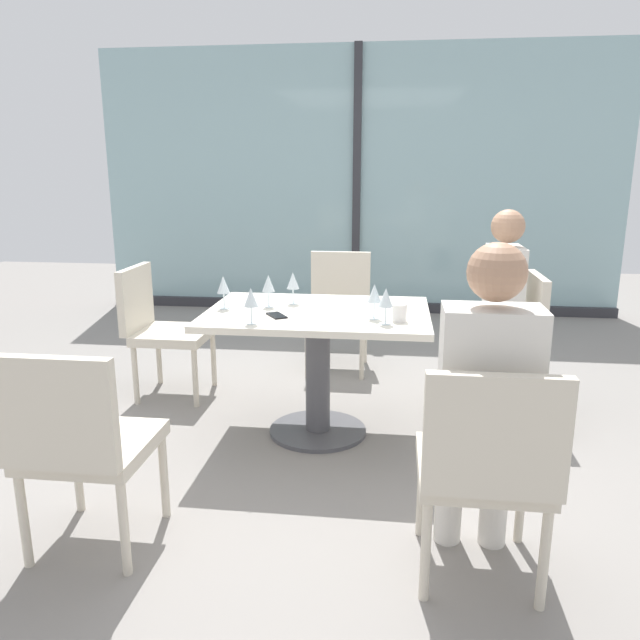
{
  "coord_description": "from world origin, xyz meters",
  "views": [
    {
      "loc": [
        0.42,
        -3.25,
        1.49
      ],
      "look_at": [
        0.0,
        0.1,
        0.65
      ],
      "focal_mm": 34.15,
      "sensor_mm": 36.0,
      "label": 1
    }
  ],
  "objects_px": {
    "chair_front_left": "(79,439)",
    "wine_glass_3": "(293,282)",
    "chair_front_right": "(486,462)",
    "chair_near_window": "(339,303)",
    "wine_glass_5": "(268,284)",
    "dining_table_main": "(318,343)",
    "wine_glass_1": "(223,286)",
    "chair_far_left": "(159,323)",
    "handbag_0": "(523,410)",
    "wine_glass_0": "(374,294)",
    "wine_glass_4": "(386,299)",
    "person_far_right": "(492,302)",
    "wine_glass_2": "(251,298)",
    "person_front_right": "(485,396)",
    "chair_far_right": "(508,334)",
    "coffee_cup": "(399,313)",
    "cell_phone_on_table": "(277,315)"
  },
  "relations": [
    {
      "from": "chair_near_window",
      "to": "wine_glass_5",
      "type": "distance_m",
      "value": 1.29
    },
    {
      "from": "chair_front_left",
      "to": "person_front_right",
      "type": "distance_m",
      "value": 1.52
    },
    {
      "from": "chair_far_right",
      "to": "person_front_right",
      "type": "bearing_deg",
      "value": -102.83
    },
    {
      "from": "chair_front_right",
      "to": "chair_far_left",
      "type": "bearing_deg",
      "value": 137.09
    },
    {
      "from": "chair_far_left",
      "to": "person_front_right",
      "type": "distance_m",
      "value": 2.5
    },
    {
      "from": "handbag_0",
      "to": "wine_glass_4",
      "type": "bearing_deg",
      "value": -154.71
    },
    {
      "from": "wine_glass_1",
      "to": "cell_phone_on_table",
      "type": "bearing_deg",
      "value": -22.98
    },
    {
      "from": "wine_glass_1",
      "to": "chair_far_right",
      "type": "bearing_deg",
      "value": 17.47
    },
    {
      "from": "person_front_right",
      "to": "wine_glass_4",
      "type": "bearing_deg",
      "value": 113.1
    },
    {
      "from": "chair_near_window",
      "to": "chair_front_right",
      "type": "bearing_deg",
      "value": -73.27
    },
    {
      "from": "chair_front_left",
      "to": "wine_glass_3",
      "type": "relative_size",
      "value": 4.7
    },
    {
      "from": "wine_glass_2",
      "to": "chair_far_right",
      "type": "bearing_deg",
      "value": 30.4
    },
    {
      "from": "person_front_right",
      "to": "coffee_cup",
      "type": "height_order",
      "value": "person_front_right"
    },
    {
      "from": "chair_front_right",
      "to": "chair_near_window",
      "type": "bearing_deg",
      "value": 106.73
    },
    {
      "from": "chair_front_right",
      "to": "chair_front_left",
      "type": "distance_m",
      "value": 1.51
    },
    {
      "from": "dining_table_main",
      "to": "chair_front_left",
      "type": "relative_size",
      "value": 1.41
    },
    {
      "from": "wine_glass_4",
      "to": "wine_glass_5",
      "type": "relative_size",
      "value": 1.0
    },
    {
      "from": "wine_glass_3",
      "to": "wine_glass_4",
      "type": "distance_m",
      "value": 0.68
    },
    {
      "from": "chair_far_left",
      "to": "person_far_right",
      "type": "xyz_separation_m",
      "value": [
        2.14,
        -0.0,
        0.2
      ]
    },
    {
      "from": "chair_near_window",
      "to": "wine_glass_0",
      "type": "bearing_deg",
      "value": -77.38
    },
    {
      "from": "dining_table_main",
      "to": "wine_glass_0",
      "type": "distance_m",
      "value": 0.48
    },
    {
      "from": "wine_glass_3",
      "to": "coffee_cup",
      "type": "relative_size",
      "value": 2.06
    },
    {
      "from": "chair_far_left",
      "to": "wine_glass_5",
      "type": "xyz_separation_m",
      "value": [
        0.84,
        -0.45,
        0.37
      ]
    },
    {
      "from": "dining_table_main",
      "to": "wine_glass_3",
      "type": "distance_m",
      "value": 0.39
    },
    {
      "from": "chair_far_right",
      "to": "person_far_right",
      "type": "bearing_deg",
      "value": -180.0
    },
    {
      "from": "wine_glass_5",
      "to": "wine_glass_1",
      "type": "bearing_deg",
      "value": -162.86
    },
    {
      "from": "wine_glass_2",
      "to": "handbag_0",
      "type": "xyz_separation_m",
      "value": [
        1.47,
        0.48,
        -0.72
      ]
    },
    {
      "from": "chair_front_right",
      "to": "wine_glass_0",
      "type": "relative_size",
      "value": 4.7
    },
    {
      "from": "person_far_right",
      "to": "chair_front_left",
      "type": "bearing_deg",
      "value": -135.37
    },
    {
      "from": "dining_table_main",
      "to": "wine_glass_4",
      "type": "height_order",
      "value": "wine_glass_4"
    },
    {
      "from": "dining_table_main",
      "to": "wine_glass_1",
      "type": "relative_size",
      "value": 6.62
    },
    {
      "from": "wine_glass_3",
      "to": "wine_glass_5",
      "type": "distance_m",
      "value": 0.16
    },
    {
      "from": "chair_front_left",
      "to": "chair_front_right",
      "type": "bearing_deg",
      "value": 0.0
    },
    {
      "from": "wine_glass_0",
      "to": "wine_glass_4",
      "type": "height_order",
      "value": "same"
    },
    {
      "from": "wine_glass_0",
      "to": "chair_near_window",
      "type": "bearing_deg",
      "value": 102.62
    },
    {
      "from": "cell_phone_on_table",
      "to": "dining_table_main",
      "type": "bearing_deg",
      "value": 6.64
    },
    {
      "from": "wine_glass_2",
      "to": "dining_table_main",
      "type": "bearing_deg",
      "value": 49.03
    },
    {
      "from": "dining_table_main",
      "to": "chair_far_right",
      "type": "height_order",
      "value": "chair_far_right"
    },
    {
      "from": "person_front_right",
      "to": "wine_glass_3",
      "type": "relative_size",
      "value": 6.81
    },
    {
      "from": "person_front_right",
      "to": "wine_glass_1",
      "type": "height_order",
      "value": "person_front_right"
    },
    {
      "from": "person_front_right",
      "to": "wine_glass_5",
      "type": "height_order",
      "value": "person_front_right"
    },
    {
      "from": "wine_glass_3",
      "to": "person_front_right",
      "type": "bearing_deg",
      "value": -54.62
    },
    {
      "from": "chair_far_right",
      "to": "chair_front_left",
      "type": "bearing_deg",
      "value": -137.09
    },
    {
      "from": "chair_front_right",
      "to": "handbag_0",
      "type": "distance_m",
      "value": 1.5
    },
    {
      "from": "chair_far_left",
      "to": "handbag_0",
      "type": "distance_m",
      "value": 2.35
    },
    {
      "from": "wine_glass_3",
      "to": "handbag_0",
      "type": "distance_m",
      "value": 1.52
    },
    {
      "from": "chair_far_right",
      "to": "person_front_right",
      "type": "height_order",
      "value": "person_front_right"
    },
    {
      "from": "chair_front_left",
      "to": "wine_glass_0",
      "type": "height_order",
      "value": "wine_glass_0"
    },
    {
      "from": "chair_near_window",
      "to": "handbag_0",
      "type": "relative_size",
      "value": 2.9
    },
    {
      "from": "chair_front_left",
      "to": "chair_far_right",
      "type": "bearing_deg",
      "value": 42.91
    }
  ]
}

